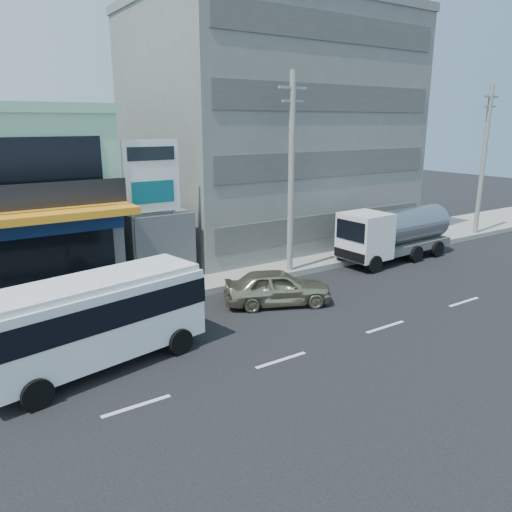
{
  "coord_description": "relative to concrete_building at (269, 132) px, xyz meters",
  "views": [
    {
      "loc": [
        -9.06,
        -12.09,
        7.66
      ],
      "look_at": [
        2.16,
        4.75,
        2.2
      ],
      "focal_mm": 35.0,
      "sensor_mm": 36.0,
      "label": 1
    }
  ],
  "objects": [
    {
      "name": "concrete_building",
      "position": [
        0.0,
        0.0,
        0.0
      ],
      "size": [
        16.0,
        12.0,
        14.0
      ],
      "primitive_type": "cube",
      "color": "gray",
      "rests_on": "ground"
    },
    {
      "name": "gap_structure",
      "position": [
        -10.0,
        -3.0,
        -5.25
      ],
      "size": [
        3.0,
        6.0,
        3.5
      ],
      "primitive_type": "cube",
      "color": "#49494F",
      "rests_on": "ground"
    },
    {
      "name": "motorcycle_rider",
      "position": [
        -14.0,
        -8.2,
        -6.32
      ],
      "size": [
        1.69,
        1.03,
        2.05
      ],
      "color": "maroon",
      "rests_on": "ground"
    },
    {
      "name": "minibus",
      "position": [
        -15.15,
        -12.07,
        -5.24
      ],
      "size": [
        7.37,
        3.56,
        2.96
      ],
      "color": "white",
      "rests_on": "ground"
    },
    {
      "name": "utility_pole_far",
      "position": [
        12.0,
        -7.6,
        -1.85
      ],
      "size": [
        1.6,
        0.3,
        10.0
      ],
      "color": "#999993",
      "rests_on": "ground"
    },
    {
      "name": "sedan",
      "position": [
        -7.0,
        -10.66,
        -6.22
      ],
      "size": [
        4.93,
        3.55,
        1.56
      ],
      "primitive_type": "imported",
      "rotation": [
        0.0,
        0.0,
        1.15
      ],
      "color": "tan",
      "rests_on": "ground"
    },
    {
      "name": "ground",
      "position": [
        -10.0,
        -15.0,
        -7.0
      ],
      "size": [
        120.0,
        120.0,
        0.0
      ],
      "primitive_type": "plane",
      "color": "black",
      "rests_on": "ground"
    },
    {
      "name": "sidewalk",
      "position": [
        -5.0,
        -5.5,
        -6.85
      ],
      "size": [
        70.0,
        5.0,
        0.3
      ],
      "primitive_type": "cube",
      "color": "gray",
      "rests_on": "ground"
    },
    {
      "name": "tanker_truck",
      "position": [
        2.6,
        -8.51,
        -5.41
      ],
      "size": [
        7.61,
        2.71,
        2.97
      ],
      "color": "white",
      "rests_on": "ground"
    },
    {
      "name": "utility_pole_near",
      "position": [
        -4.0,
        -7.6,
        -1.85
      ],
      "size": [
        1.6,
        0.3,
        10.0
      ],
      "color": "#999993",
      "rests_on": "ground"
    },
    {
      "name": "billboard",
      "position": [
        -10.5,
        -5.8,
        -2.07
      ],
      "size": [
        2.6,
        0.18,
        6.9
      ],
      "color": "gray",
      "rests_on": "ground"
    },
    {
      "name": "satellite_dish",
      "position": [
        -10.0,
        -4.0,
        -3.42
      ],
      "size": [
        1.5,
        1.5,
        0.15
      ],
      "primitive_type": "cylinder",
      "color": "slate",
      "rests_on": "gap_structure"
    }
  ]
}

